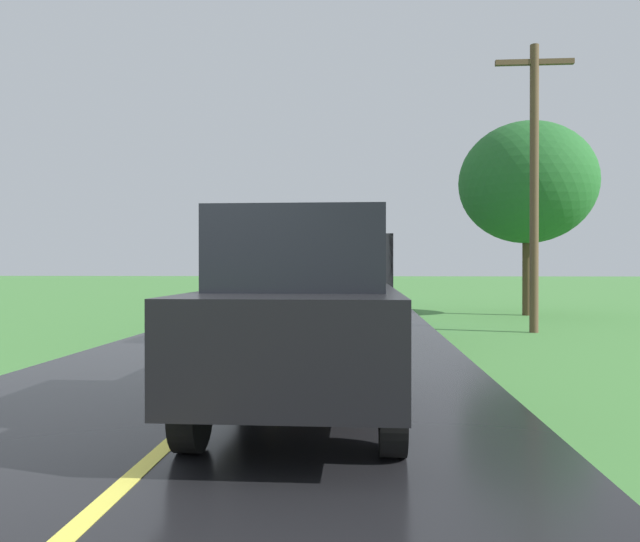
{
  "coord_description": "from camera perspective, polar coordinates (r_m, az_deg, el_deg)",
  "views": [
    {
      "loc": [
        1.56,
        -4.65,
        1.5
      ],
      "look_at": [
        0.35,
        12.32,
        1.4
      ],
      "focal_mm": 34.23,
      "sensor_mm": 36.0,
      "label": 1
    }
  ],
  "objects": [
    {
      "name": "ground_plane",
      "position": [
        5.13,
        -14.42,
        -16.67
      ],
      "size": [
        200.0,
        200.0,
        0.0
      ],
      "primitive_type": "plane",
      "color": "#47843D"
    },
    {
      "name": "road_surface",
      "position": [
        5.12,
        -14.42,
        -16.24
      ],
      "size": [
        6.4,
        120.0,
        0.08
      ],
      "primitive_type": "cube",
      "color": "black",
      "rests_on": "ground"
    },
    {
      "name": "centre_line",
      "position": [
        5.1,
        -14.42,
        -15.78
      ],
      "size": [
        0.14,
        108.0,
        0.01
      ],
      "primitive_type": "cube",
      "color": "#E0D64C",
      "rests_on": "road_surface"
    },
    {
      "name": "banana_truck_near",
      "position": [
        14.14,
        1.53,
        0.24
      ],
      "size": [
        2.38,
        5.82,
        2.8
      ],
      "color": "#2D2D30",
      "rests_on": "road_surface"
    },
    {
      "name": "banana_truck_far",
      "position": [
        29.93,
        2.11,
        0.29
      ],
      "size": [
        2.38,
        5.81,
        2.8
      ],
      "color": "#2D2D30",
      "rests_on": "road_surface"
    },
    {
      "name": "utility_pole_roadside",
      "position": [
        15.0,
        19.39,
        8.23
      ],
      "size": [
        1.77,
        0.2,
        6.62
      ],
      "color": "brown",
      "rests_on": "ground"
    },
    {
      "name": "roadside_tree_near_left",
      "position": [
        20.31,
        18.8,
        7.8
      ],
      "size": [
        4.21,
        4.21,
        6.05
      ],
      "color": "#4C3823",
      "rests_on": "ground"
    },
    {
      "name": "following_car",
      "position": [
        5.86,
        -1.34,
        -3.86
      ],
      "size": [
        1.74,
        4.1,
        1.92
      ],
      "color": "black",
      "rests_on": "road_surface"
    }
  ]
}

